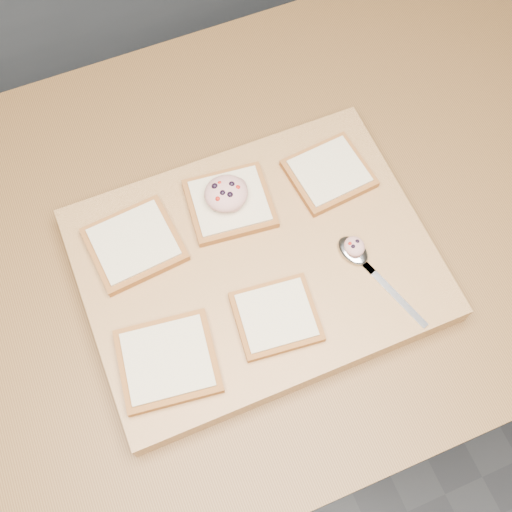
{
  "coord_description": "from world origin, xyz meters",
  "views": [
    {
      "loc": [
        -0.28,
        -0.41,
        1.77
      ],
      "look_at": [
        -0.14,
        -0.07,
        0.95
      ],
      "focal_mm": 45.0,
      "sensor_mm": 36.0,
      "label": 1
    }
  ],
  "objects_px": {
    "tuna_salad_dollop": "(226,193)",
    "cutting_board": "(256,265)",
    "spoon": "(359,257)",
    "bread_far_center": "(230,203)"
  },
  "relations": [
    {
      "from": "tuna_salad_dollop",
      "to": "cutting_board",
      "type": "bearing_deg",
      "value": -86.9
    },
    {
      "from": "tuna_salad_dollop",
      "to": "spoon",
      "type": "height_order",
      "value": "tuna_salad_dollop"
    },
    {
      "from": "cutting_board",
      "to": "spoon",
      "type": "xyz_separation_m",
      "value": [
        0.14,
        -0.05,
        0.02
      ]
    },
    {
      "from": "cutting_board",
      "to": "spoon",
      "type": "height_order",
      "value": "spoon"
    },
    {
      "from": "bread_far_center",
      "to": "spoon",
      "type": "xyz_separation_m",
      "value": [
        0.14,
        -0.15,
        -0.0
      ]
    },
    {
      "from": "cutting_board",
      "to": "tuna_salad_dollop",
      "type": "relative_size",
      "value": 7.7
    },
    {
      "from": "cutting_board",
      "to": "tuna_salad_dollop",
      "type": "height_order",
      "value": "tuna_salad_dollop"
    },
    {
      "from": "bread_far_center",
      "to": "tuna_salad_dollop",
      "type": "height_order",
      "value": "tuna_salad_dollop"
    },
    {
      "from": "bread_far_center",
      "to": "spoon",
      "type": "bearing_deg",
      "value": -47.29
    },
    {
      "from": "bread_far_center",
      "to": "tuna_salad_dollop",
      "type": "xyz_separation_m",
      "value": [
        -0.0,
        0.0,
        0.02
      ]
    }
  ]
}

